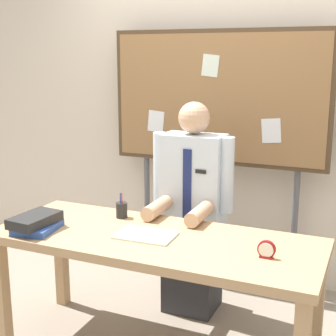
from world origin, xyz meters
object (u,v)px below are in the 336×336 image
(person, at_px, (192,217))
(open_notebook, at_px, (146,235))
(desk, at_px, (155,251))
(pen_holder, at_px, (122,210))
(bulletin_board, at_px, (217,101))
(book_stack, at_px, (36,223))
(desk_clock, at_px, (266,250))

(person, height_order, open_notebook, person)
(desk, bearing_deg, pen_holder, 147.01)
(bulletin_board, bearing_deg, book_stack, -117.64)
(desk, distance_m, person, 0.58)
(person, bearing_deg, bulletin_board, 90.01)
(person, height_order, book_stack, person)
(bulletin_board, height_order, book_stack, bulletin_board)
(book_stack, relative_size, desk_clock, 3.34)
(pen_holder, bearing_deg, bulletin_board, 69.27)
(pen_holder, bearing_deg, book_stack, -129.87)
(desk, xyz_separation_m, desk_clock, (0.63, -0.05, 0.13))
(bulletin_board, relative_size, book_stack, 6.24)
(open_notebook, distance_m, pen_holder, 0.36)
(desk_clock, bearing_deg, person, 134.73)
(book_stack, xyz_separation_m, desk_clock, (1.29, 0.14, -0.01))
(desk, bearing_deg, person, 90.00)
(person, xyz_separation_m, book_stack, (-0.66, -0.77, 0.11))
(open_notebook, height_order, pen_holder, pen_holder)
(person, bearing_deg, open_notebook, -94.52)
(person, distance_m, book_stack, 1.02)
(open_notebook, xyz_separation_m, desk_clock, (0.68, -0.03, 0.03))
(desk, relative_size, bulletin_board, 0.97)
(person, bearing_deg, pen_holder, -131.06)
(book_stack, bearing_deg, bulletin_board, 62.36)
(open_notebook, bearing_deg, person, 85.48)
(book_stack, bearing_deg, desk_clock, 6.14)
(desk_clock, bearing_deg, book_stack, -173.86)
(person, relative_size, book_stack, 4.70)
(open_notebook, distance_m, desk_clock, 0.68)
(desk, relative_size, person, 1.29)
(desk, relative_size, book_stack, 6.05)
(book_stack, bearing_deg, open_notebook, 15.46)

